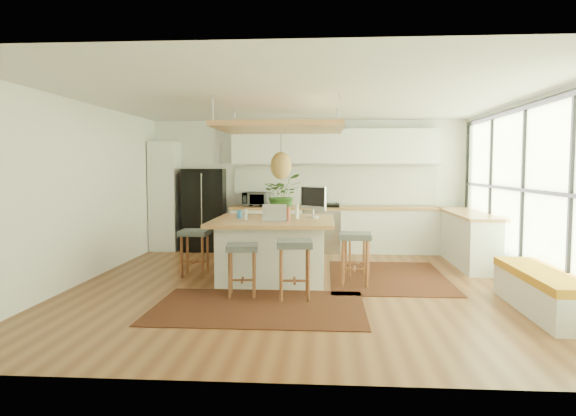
# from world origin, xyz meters

# --- Properties ---
(floor) EXTENTS (7.00, 7.00, 0.00)m
(floor) POSITION_xyz_m (0.00, 0.00, 0.00)
(floor) COLOR brown
(floor) RESTS_ON ground
(ceiling) EXTENTS (7.00, 7.00, 0.00)m
(ceiling) POSITION_xyz_m (0.00, 0.00, 2.70)
(ceiling) COLOR white
(ceiling) RESTS_ON ground
(wall_back) EXTENTS (6.50, 0.00, 6.50)m
(wall_back) POSITION_xyz_m (0.00, 3.50, 1.35)
(wall_back) COLOR white
(wall_back) RESTS_ON ground
(wall_front) EXTENTS (6.50, 0.00, 6.50)m
(wall_front) POSITION_xyz_m (0.00, -3.50, 1.35)
(wall_front) COLOR white
(wall_front) RESTS_ON ground
(wall_left) EXTENTS (0.00, 7.00, 7.00)m
(wall_left) POSITION_xyz_m (-3.25, 0.00, 1.35)
(wall_left) COLOR white
(wall_left) RESTS_ON ground
(wall_right) EXTENTS (0.00, 7.00, 7.00)m
(wall_right) POSITION_xyz_m (3.25, 0.00, 1.35)
(wall_right) COLOR white
(wall_right) RESTS_ON ground
(window_wall) EXTENTS (0.10, 6.20, 2.60)m
(window_wall) POSITION_xyz_m (3.22, 0.00, 1.40)
(window_wall) COLOR black
(window_wall) RESTS_ON wall_right
(pantry) EXTENTS (0.55, 0.60, 2.25)m
(pantry) POSITION_xyz_m (-2.95, 3.18, 1.12)
(pantry) COLOR white
(pantry) RESTS_ON floor
(back_counter_base) EXTENTS (4.20, 0.60, 0.88)m
(back_counter_base) POSITION_xyz_m (0.55, 3.18, 0.44)
(back_counter_base) COLOR white
(back_counter_base) RESTS_ON floor
(back_counter_top) EXTENTS (4.24, 0.64, 0.05)m
(back_counter_top) POSITION_xyz_m (0.55, 3.18, 0.90)
(back_counter_top) COLOR #AF713E
(back_counter_top) RESTS_ON back_counter_base
(backsplash) EXTENTS (4.20, 0.02, 0.80)m
(backsplash) POSITION_xyz_m (0.55, 3.48, 1.35)
(backsplash) COLOR white
(backsplash) RESTS_ON wall_back
(upper_cabinets) EXTENTS (4.20, 0.34, 0.70)m
(upper_cabinets) POSITION_xyz_m (0.55, 3.32, 2.15)
(upper_cabinets) COLOR white
(upper_cabinets) RESTS_ON wall_back
(range) EXTENTS (0.76, 0.62, 1.00)m
(range) POSITION_xyz_m (0.30, 3.18, 0.50)
(range) COLOR #A5A5AA
(range) RESTS_ON floor
(right_counter_base) EXTENTS (0.60, 2.50, 0.88)m
(right_counter_base) POSITION_xyz_m (2.93, 2.00, 0.44)
(right_counter_base) COLOR white
(right_counter_base) RESTS_ON floor
(right_counter_top) EXTENTS (0.64, 2.54, 0.05)m
(right_counter_top) POSITION_xyz_m (2.93, 2.00, 0.90)
(right_counter_top) COLOR #AF713E
(right_counter_top) RESTS_ON right_counter_base
(window_bench) EXTENTS (0.52, 2.00, 0.50)m
(window_bench) POSITION_xyz_m (2.95, -1.20, 0.25)
(window_bench) COLOR white
(window_bench) RESTS_ON floor
(ceiling_panel) EXTENTS (1.86, 1.86, 0.80)m
(ceiling_panel) POSITION_xyz_m (-0.30, 0.40, 2.05)
(ceiling_panel) COLOR #AF713E
(ceiling_panel) RESTS_ON ceiling
(rug_near) EXTENTS (2.60, 1.80, 0.01)m
(rug_near) POSITION_xyz_m (-0.44, -1.23, 0.01)
(rug_near) COLOR black
(rug_near) RESTS_ON floor
(rug_right) EXTENTS (1.80, 2.60, 0.01)m
(rug_right) POSITION_xyz_m (1.36, 0.72, 0.01)
(rug_right) COLOR black
(rug_right) RESTS_ON floor
(fridge) EXTENTS (0.88, 0.71, 1.70)m
(fridge) POSITION_xyz_m (-2.13, 3.19, 0.93)
(fridge) COLOR black
(fridge) RESTS_ON floor
(island) EXTENTS (1.85, 1.85, 0.93)m
(island) POSITION_xyz_m (-0.42, 0.50, 0.47)
(island) COLOR #AF713E
(island) RESTS_ON floor
(stool_near_left) EXTENTS (0.46, 0.46, 0.70)m
(stool_near_left) POSITION_xyz_m (-0.73, -0.66, 0.35)
(stool_near_left) COLOR #4A5052
(stool_near_left) RESTS_ON floor
(stool_near_right) EXTENTS (0.49, 0.49, 0.77)m
(stool_near_right) POSITION_xyz_m (-0.03, -0.75, 0.35)
(stool_near_right) COLOR #4A5052
(stool_near_right) RESTS_ON floor
(stool_right_front) EXTENTS (0.49, 0.49, 0.77)m
(stool_right_front) POSITION_xyz_m (0.81, 0.13, 0.35)
(stool_right_front) COLOR #4A5052
(stool_right_front) RESTS_ON floor
(stool_right_back) EXTENTS (0.45, 0.45, 0.66)m
(stool_right_back) POSITION_xyz_m (0.88, 0.81, 0.35)
(stool_right_back) COLOR #4A5052
(stool_right_back) RESTS_ON floor
(stool_left_side) EXTENTS (0.44, 0.44, 0.73)m
(stool_left_side) POSITION_xyz_m (-1.70, 0.62, 0.35)
(stool_left_side) COLOR #4A5052
(stool_left_side) RESTS_ON floor
(laptop) EXTENTS (0.38, 0.40, 0.27)m
(laptop) POSITION_xyz_m (-0.38, 0.11, 1.05)
(laptop) COLOR #A5A5AA
(laptop) RESTS_ON island
(monitor) EXTENTS (0.53, 0.51, 0.51)m
(monitor) POSITION_xyz_m (0.18, 0.78, 1.19)
(monitor) COLOR #A5A5AA
(monitor) RESTS_ON island
(microwave) EXTENTS (0.56, 0.37, 0.36)m
(microwave) POSITION_xyz_m (-1.04, 3.18, 1.10)
(microwave) COLOR #A5A5AA
(microwave) RESTS_ON back_counter_top
(island_plant) EXTENTS (0.75, 0.80, 0.54)m
(island_plant) POSITION_xyz_m (-0.34, 1.13, 1.20)
(island_plant) COLOR #1E4C19
(island_plant) RESTS_ON island
(island_bowl) EXTENTS (0.25, 0.25, 0.05)m
(island_bowl) POSITION_xyz_m (-0.98, 0.94, 0.95)
(island_bowl) COLOR white
(island_bowl) RESTS_ON island
(island_bottle_0) EXTENTS (0.07, 0.07, 0.19)m
(island_bottle_0) POSITION_xyz_m (-0.97, 0.60, 1.03)
(island_bottle_0) COLOR #3987E6
(island_bottle_0) RESTS_ON island
(island_bottle_1) EXTENTS (0.07, 0.07, 0.19)m
(island_bottle_1) POSITION_xyz_m (-0.82, 0.35, 1.03)
(island_bottle_1) COLOR silver
(island_bottle_1) RESTS_ON island
(island_bottle_2) EXTENTS (0.07, 0.07, 0.19)m
(island_bottle_2) POSITION_xyz_m (-0.17, 0.20, 1.03)
(island_bottle_2) COLOR #AE493A
(island_bottle_2) RESTS_ON island
(island_bottle_3) EXTENTS (0.07, 0.07, 0.19)m
(island_bottle_3) POSITION_xyz_m (-0.07, 0.55, 1.03)
(island_bottle_3) COLOR white
(island_bottle_3) RESTS_ON island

